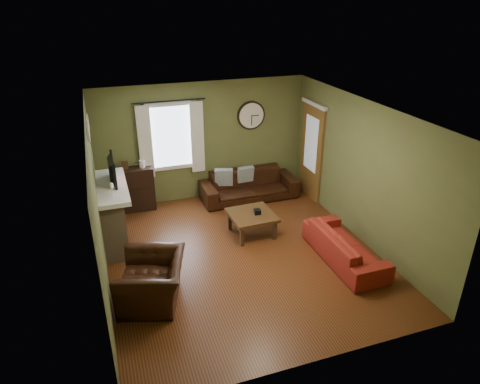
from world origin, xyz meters
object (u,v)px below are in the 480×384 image
object	(u,v)px
bookshelf	(135,189)
sofa_red	(345,246)
coffee_table	(252,224)
sofa_brown	(249,185)
armchair	(152,281)

from	to	relation	value
bookshelf	sofa_red	distance (m)	4.48
sofa_red	coffee_table	distance (m)	1.82
sofa_red	coffee_table	world-z (taller)	sofa_red
sofa_brown	sofa_red	distance (m)	2.96
bookshelf	sofa_red	xyz separation A→B (m)	(3.21, -3.12, -0.21)
bookshelf	coffee_table	world-z (taller)	bookshelf
sofa_brown	armchair	xyz separation A→B (m)	(-2.59, -2.88, 0.04)
coffee_table	bookshelf	bearing A→B (deg)	138.11
sofa_brown	armchair	bearing A→B (deg)	-131.99
sofa_red	armchair	size ratio (longest dim) A/B	1.71
bookshelf	coffee_table	distance (m)	2.67
sofa_red	sofa_brown	bearing A→B (deg)	14.25
sofa_brown	sofa_red	size ratio (longest dim) A/B	1.17
armchair	coffee_table	bearing A→B (deg)	139.82
bookshelf	sofa_brown	world-z (taller)	bookshelf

